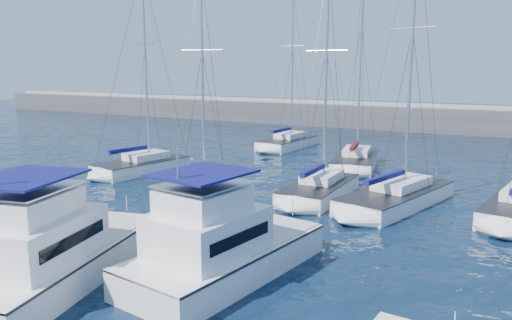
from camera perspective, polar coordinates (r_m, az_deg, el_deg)
The scene contains 10 objects.
ground at distance 21.22m, azimuth -7.88°, elevation -11.69°, with size 220.00×220.00×0.00m, color black.
breakwater at distance 68.99m, azimuth 19.14°, elevation 4.08°, with size 160.00×6.00×4.45m.
motor_yacht_port_inner at distance 20.46m, azimuth -22.58°, elevation -9.87°, with size 6.22×10.41×4.69m.
motor_yacht_stbd_inner at distance 19.46m, azimuth -4.19°, elevation -10.11°, with size 4.78×9.20×4.69m.
sailboat_mid_a at distance 39.73m, azimuth -12.87°, elevation -0.61°, with size 4.36×7.83×15.77m.
sailboat_mid_b at distance 31.73m, azimuth -6.37°, elevation -3.19°, with size 4.82×8.08×14.51m.
sailboat_mid_c at distance 31.46m, azimuth 7.27°, elevation -3.32°, with size 3.16×7.45×14.44m.
sailboat_mid_d at distance 30.58m, azimuth 15.81°, elevation -4.04°, with size 5.27×9.64×16.43m.
sailboat_back_a at distance 50.91m, azimuth 3.65°, elevation 2.01°, with size 3.54×8.00×16.38m.
sailboat_back_b at distance 41.60m, azimuth 11.33°, elevation -0.02°, with size 4.72×8.40×18.43m.
Camera 1 is at (12.00, -15.59, 7.94)m, focal length 35.00 mm.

